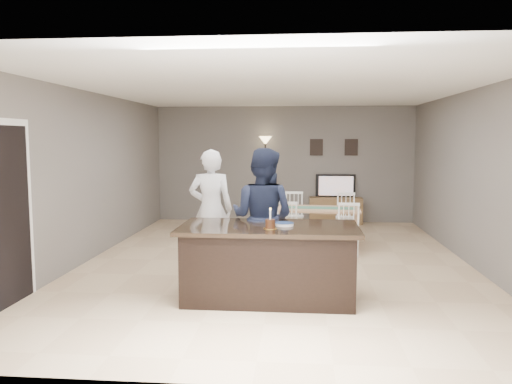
# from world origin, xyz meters

# --- Properties ---
(floor) EXTENTS (8.00, 8.00, 0.00)m
(floor) POSITION_xyz_m (0.00, 0.00, 0.00)
(floor) COLOR tan
(floor) RESTS_ON ground
(room_shell) EXTENTS (8.00, 8.00, 8.00)m
(room_shell) POSITION_xyz_m (0.00, 0.00, 1.68)
(room_shell) COLOR slate
(room_shell) RESTS_ON floor
(kitchen_island) EXTENTS (2.15, 1.10, 0.90)m
(kitchen_island) POSITION_xyz_m (0.00, -1.80, 0.45)
(kitchen_island) COLOR black
(kitchen_island) RESTS_ON floor
(tv_console) EXTENTS (1.20, 0.40, 0.60)m
(tv_console) POSITION_xyz_m (1.20, 3.77, 0.30)
(tv_console) COLOR brown
(tv_console) RESTS_ON floor
(television) EXTENTS (0.91, 0.12, 0.53)m
(television) POSITION_xyz_m (1.20, 3.84, 0.86)
(television) COLOR black
(television) RESTS_ON tv_console
(tv_screen_glow) EXTENTS (0.78, 0.00, 0.78)m
(tv_screen_glow) POSITION_xyz_m (1.20, 3.76, 0.87)
(tv_screen_glow) COLOR orange
(tv_screen_glow) RESTS_ON tv_console
(picture_frames) EXTENTS (1.10, 0.02, 0.38)m
(picture_frames) POSITION_xyz_m (1.15, 3.98, 1.75)
(picture_frames) COLOR black
(picture_frames) RESTS_ON room_shell
(doorway) EXTENTS (0.00, 2.10, 2.65)m
(doorway) POSITION_xyz_m (-2.99, -2.30, 1.26)
(doorway) COLOR black
(doorway) RESTS_ON floor
(woman) EXTENTS (0.69, 0.49, 1.79)m
(woman) POSITION_xyz_m (-0.95, -0.45, 0.90)
(woman) COLOR silver
(woman) RESTS_ON floor
(man) EXTENTS (1.07, 0.94, 1.83)m
(man) POSITION_xyz_m (-0.12, -1.25, 0.91)
(man) COLOR #181E35
(man) RESTS_ON floor
(birthday_cake) EXTENTS (0.16, 0.16, 0.24)m
(birthday_cake) POSITION_xyz_m (0.03, -1.99, 0.96)
(birthday_cake) COLOR gold
(birthday_cake) RESTS_ON kitchen_island
(plate_stack) EXTENTS (0.23, 0.23, 0.04)m
(plate_stack) POSITION_xyz_m (0.18, -1.77, 0.92)
(plate_stack) COLOR white
(plate_stack) RESTS_ON kitchen_island
(dining_table) EXTENTS (1.53, 1.75, 0.90)m
(dining_table) POSITION_xyz_m (0.72, 1.31, 0.57)
(dining_table) COLOR tan
(dining_table) RESTS_ON floor
(floor_lamp) EXTENTS (0.30, 0.30, 2.00)m
(floor_lamp) POSITION_xyz_m (-0.43, 3.79, 1.55)
(floor_lamp) COLOR black
(floor_lamp) RESTS_ON floor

